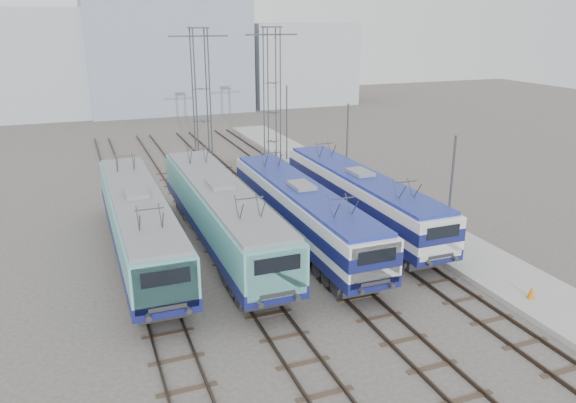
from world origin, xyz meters
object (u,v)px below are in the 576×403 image
(locomotive_far_left, at_px, (139,221))
(catenary_tower_east, at_px, (272,93))
(locomotive_center_right, at_px, (303,210))
(safety_cone, at_px, (531,292))
(mast_rear, at_px, (287,125))
(catenary_tower_west, at_px, (202,100))
(locomotive_center_left, at_px, (222,212))
(locomotive_far_right, at_px, (361,195))
(mast_mid, at_px, (347,153))
(mast_front, at_px, (450,201))

(locomotive_far_left, relative_size, catenary_tower_east, 1.50)
(locomotive_center_right, xyz_separation_m, safety_cone, (7.17, -10.36, -1.61))
(catenary_tower_east, xyz_separation_m, mast_rear, (2.10, 2.00, -3.14))
(locomotive_far_left, distance_m, catenary_tower_east, 21.05)
(catenary_tower_west, height_order, mast_rear, catenary_tower_west)
(locomotive_center_left, distance_m, locomotive_far_right, 9.01)
(catenary_tower_east, relative_size, mast_mid, 1.71)
(catenary_tower_west, relative_size, safety_cone, 19.75)
(mast_front, bearing_deg, safety_cone, -81.36)
(mast_rear, bearing_deg, catenary_tower_east, -136.40)
(locomotive_far_left, bearing_deg, mast_rear, 49.15)
(mast_mid, bearing_deg, locomotive_far_left, -159.46)
(locomotive_center_right, height_order, catenary_tower_west, catenary_tower_west)
(locomotive_far_right, distance_m, catenary_tower_east, 16.28)
(mast_rear, bearing_deg, catenary_tower_west, -155.06)
(locomotive_center_left, relative_size, locomotive_center_right, 1.08)
(catenary_tower_east, distance_m, safety_cone, 28.23)
(mast_rear, bearing_deg, mast_front, -90.00)
(catenary_tower_west, relative_size, mast_mid, 1.71)
(catenary_tower_east, height_order, mast_rear, catenary_tower_east)
(locomotive_far_left, xyz_separation_m, mast_rear, (15.35, 17.75, 1.25))
(mast_mid, bearing_deg, locomotive_center_right, -131.99)
(mast_front, height_order, mast_rear, same)
(locomotive_far_right, bearing_deg, mast_front, -73.74)
(mast_mid, bearing_deg, locomotive_center_left, -150.72)
(locomotive_center_left, bearing_deg, locomotive_far_right, 2.72)
(locomotive_center_right, relative_size, locomotive_far_right, 1.00)
(locomotive_center_right, xyz_separation_m, catenary_tower_west, (-2.25, 15.06, 4.43))
(catenary_tower_east, xyz_separation_m, mast_mid, (2.10, -10.00, -3.14))
(locomotive_far_left, height_order, locomotive_center_right, locomotive_far_left)
(locomotive_far_left, bearing_deg, locomotive_far_right, 0.41)
(locomotive_center_right, relative_size, mast_rear, 2.47)
(mast_front, bearing_deg, locomotive_far_right, 106.26)
(locomotive_far_left, xyz_separation_m, safety_cone, (16.17, -11.66, -1.65))
(locomotive_center_left, relative_size, safety_cone, 30.66)
(catenary_tower_east, bearing_deg, locomotive_far_right, -89.09)
(safety_cone, bearing_deg, locomotive_center_right, 124.70)
(locomotive_center_left, height_order, safety_cone, locomotive_center_left)
(mast_mid, height_order, safety_cone, mast_mid)
(locomotive_far_right, xyz_separation_m, mast_front, (1.85, -6.34, 1.30))
(mast_mid, xyz_separation_m, safety_cone, (0.82, -17.42, -2.90))
(catenary_tower_east, bearing_deg, mast_mid, -78.14)
(locomotive_center_right, xyz_separation_m, mast_mid, (6.35, 7.06, 1.29))
(mast_front, xyz_separation_m, mast_rear, (0.00, 24.00, 0.00))
(locomotive_far_left, distance_m, mast_mid, 16.44)
(locomotive_far_right, bearing_deg, catenary_tower_east, 90.91)
(locomotive_far_left, relative_size, safety_cone, 29.72)
(mast_front, height_order, safety_cone, mast_front)
(locomotive_center_right, distance_m, safety_cone, 12.70)
(catenary_tower_east, xyz_separation_m, safety_cone, (2.92, -27.42, -6.04))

